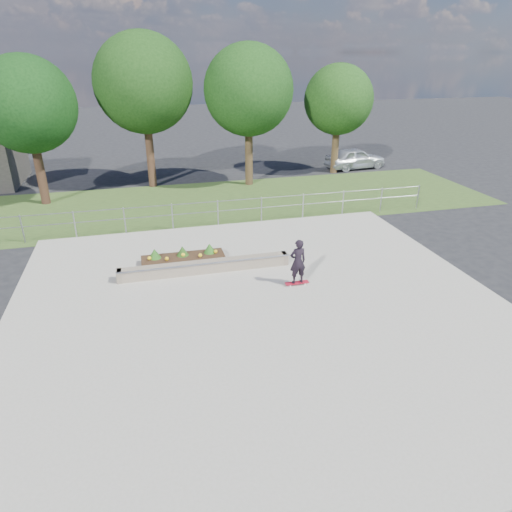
{
  "coord_description": "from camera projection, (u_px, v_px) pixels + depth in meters",
  "views": [
    {
      "loc": [
        -3.16,
        -11.54,
        7.12
      ],
      "look_at": [
        0.2,
        1.5,
        1.1
      ],
      "focal_mm": 32.0,
      "sensor_mm": 36.0,
      "label": 1
    }
  ],
  "objects": [
    {
      "name": "tree_far_left",
      "position": [
        27.0,
        105.0,
        21.51
      ],
      "size": [
        4.55,
        4.55,
        7.15
      ],
      "color": "black",
      "rests_on": "ground"
    },
    {
      "name": "parked_car",
      "position": [
        355.0,
        158.0,
        30.29
      ],
      "size": [
        4.22,
        2.11,
        1.38
      ],
      "primitive_type": "imported",
      "rotation": [
        0.0,
        0.0,
        1.69
      ],
      "color": "#B1B6BB",
      "rests_on": "ground"
    },
    {
      "name": "concrete_slab",
      "position": [
        262.0,
        308.0,
        13.81
      ],
      "size": [
        15.0,
        15.0,
        0.06
      ],
      "primitive_type": "cube",
      "color": "gray",
      "rests_on": "ground"
    },
    {
      "name": "fence",
      "position": [
        218.0,
        210.0,
        20.14
      ],
      "size": [
        20.06,
        0.06,
        1.2
      ],
      "color": "gray",
      "rests_on": "ground"
    },
    {
      "name": "grass_verge",
      "position": [
        206.0,
        203.0,
        23.54
      ],
      "size": [
        30.0,
        8.0,
        0.02
      ],
      "primitive_type": "cube",
      "color": "#2E461C",
      "rests_on": "ground"
    },
    {
      "name": "planter_bed",
      "position": [
        184.0,
        259.0,
        16.6
      ],
      "size": [
        3.0,
        1.2,
        0.61
      ],
      "color": "black",
      "rests_on": "concrete_slab"
    },
    {
      "name": "skateboarder",
      "position": [
        298.0,
        262.0,
        14.82
      ],
      "size": [
        0.8,
        0.41,
        1.61
      ],
      "color": "silver",
      "rests_on": "concrete_slab"
    },
    {
      "name": "tree_mid_right",
      "position": [
        249.0,
        90.0,
        24.75
      ],
      "size": [
        4.9,
        4.9,
        7.7
      ],
      "color": "#342414",
      "rests_on": "ground"
    },
    {
      "name": "tree_far_right",
      "position": [
        338.0,
        100.0,
        27.75
      ],
      "size": [
        4.2,
        4.2,
        6.6
      ],
      "color": "#382816",
      "rests_on": "ground"
    },
    {
      "name": "ground",
      "position": [
        262.0,
        309.0,
        13.83
      ],
      "size": [
        120.0,
        120.0,
        0.0
      ],
      "primitive_type": "plane",
      "color": "black",
      "rests_on": "ground"
    },
    {
      "name": "grind_ledge",
      "position": [
        205.0,
        267.0,
        15.96
      ],
      "size": [
        6.0,
        0.44,
        0.43
      ],
      "color": "#6B5E4E",
      "rests_on": "concrete_slab"
    },
    {
      "name": "tree_mid_left",
      "position": [
        144.0,
        84.0,
        24.23
      ],
      "size": [
        5.25,
        5.25,
        8.25
      ],
      "color": "#321E14",
      "rests_on": "ground"
    }
  ]
}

